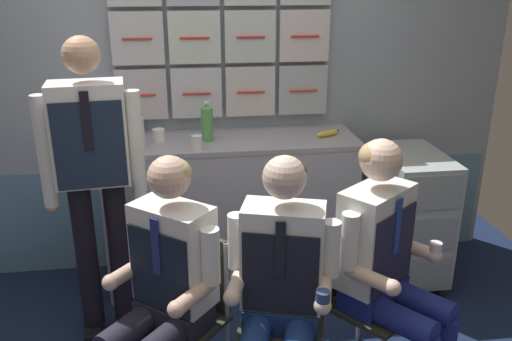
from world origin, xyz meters
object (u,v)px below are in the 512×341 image
at_px(crew_member_right, 387,257).
at_px(snack_banana, 328,133).
at_px(water_bottle_short, 207,122).
at_px(crew_member_center, 281,282).
at_px(folding_chair_right, 357,282).
at_px(folding_chair_left, 187,299).
at_px(folding_chair_center, 284,300).
at_px(crew_member_left, 163,280).
at_px(crew_member_standing, 94,167).
at_px(service_trolley, 409,213).
at_px(coffee_cup_white, 197,142).

height_order(crew_member_right, snack_banana, crew_member_right).
height_order(crew_member_right, water_bottle_short, crew_member_right).
distance_m(crew_member_center, folding_chair_right, 0.56).
relative_size(folding_chair_left, snack_banana, 4.76).
distance_m(folding_chair_center, folding_chair_right, 0.42).
bearing_deg(snack_banana, water_bottle_short, 178.89).
xyz_separation_m(crew_member_right, snack_banana, (-0.02, 1.07, 0.31)).
height_order(crew_member_left, crew_member_center, crew_member_center).
relative_size(folding_chair_center, crew_member_standing, 0.48).
bearing_deg(service_trolley, crew_member_left, -148.91).
bearing_deg(folding_chair_left, crew_member_center, -27.65).
height_order(folding_chair_left, crew_member_right, crew_member_right).
distance_m(crew_member_right, water_bottle_short, 1.41).
xyz_separation_m(service_trolley, folding_chair_center, (-1.02, -0.91, 0.02)).
relative_size(water_bottle_short, snack_banana, 1.46).
bearing_deg(coffee_cup_white, water_bottle_short, 66.83).
distance_m(folding_chair_center, water_bottle_short, 1.27).
relative_size(folding_chair_center, coffee_cup_white, 9.55).
height_order(crew_member_left, folding_chair_right, crew_member_left).
relative_size(crew_member_center, crew_member_right, 0.99).
xyz_separation_m(crew_member_center, snack_banana, (0.52, 1.20, 0.33)).
bearing_deg(folding_chair_center, water_bottle_short, 105.59).
distance_m(water_bottle_short, coffee_cup_white, 0.20).
xyz_separation_m(crew_member_right, coffee_cup_white, (-0.88, 0.91, 0.34)).
bearing_deg(water_bottle_short, crew_member_standing, -142.26).
xyz_separation_m(crew_member_left, folding_chair_right, (0.98, 0.16, -0.19)).
relative_size(folding_chair_left, folding_chair_center, 1.00).
xyz_separation_m(folding_chair_center, snack_banana, (0.48, 1.05, 0.52)).
relative_size(folding_chair_left, folding_chair_right, 1.00).
xyz_separation_m(service_trolley, crew_member_center, (-1.07, -1.06, 0.21)).
bearing_deg(folding_chair_left, coffee_cup_white, 83.35).
bearing_deg(folding_chair_left, water_bottle_short, 80.33).
height_order(service_trolley, folding_chair_center, service_trolley).
xyz_separation_m(folding_chair_center, water_bottle_short, (-0.30, 1.07, 0.62)).
height_order(folding_chair_left, crew_member_center, crew_member_center).
bearing_deg(snack_banana, coffee_cup_white, -169.50).
relative_size(crew_member_center, crew_member_standing, 0.74).
bearing_deg(folding_chair_center, crew_member_left, -174.98).
bearing_deg(coffee_cup_white, crew_member_standing, -150.43).
distance_m(crew_member_right, coffee_cup_white, 1.31).
relative_size(folding_chair_right, coffee_cup_white, 9.55).
bearing_deg(crew_member_left, folding_chair_right, 9.03).
bearing_deg(folding_chair_right, water_bottle_short, 126.17).
bearing_deg(folding_chair_left, crew_member_right, -5.16).
xyz_separation_m(folding_chair_left, folding_chair_right, (0.87, 0.03, 0.00)).
xyz_separation_m(crew_member_standing, snack_banana, (1.41, 0.47, -0.01)).
bearing_deg(crew_member_center, service_trolley, 44.77).
height_order(crew_member_right, crew_member_standing, crew_member_standing).
relative_size(crew_member_left, coffee_cup_white, 14.66).
relative_size(folding_chair_left, crew_member_right, 0.64).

